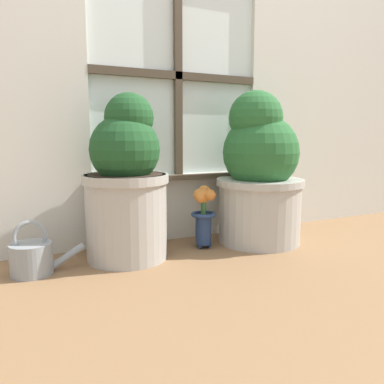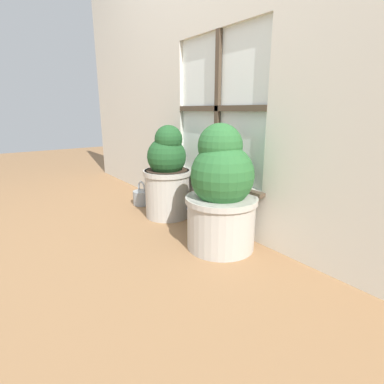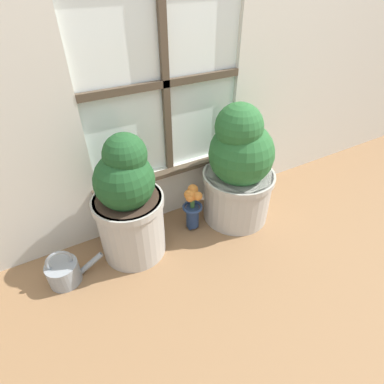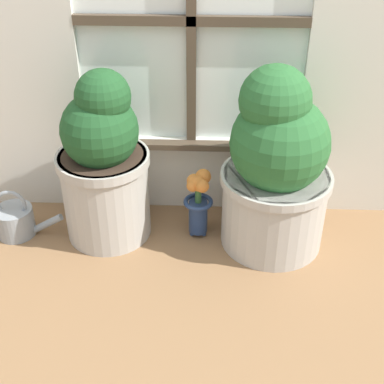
% 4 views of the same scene
% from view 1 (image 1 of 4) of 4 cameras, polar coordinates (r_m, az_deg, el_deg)
% --- Properties ---
extents(ground_plane, '(10.00, 10.00, 0.00)m').
position_cam_1_polar(ground_plane, '(1.45, 6.90, -12.15)').
color(ground_plane, olive).
extents(potted_plant_left, '(0.35, 0.35, 0.69)m').
position_cam_1_polar(potted_plant_left, '(1.56, -10.00, 1.32)').
color(potted_plant_left, '#B7B2A8').
rests_on(potted_plant_left, ground_plane).
extents(potted_plant_right, '(0.42, 0.42, 0.72)m').
position_cam_1_polar(potted_plant_right, '(1.81, 10.22, 2.78)').
color(potted_plant_right, '#B7B2A8').
rests_on(potted_plant_right, ground_plane).
extents(flower_vase, '(0.12, 0.12, 0.29)m').
position_cam_1_polar(flower_vase, '(1.71, 1.76, -2.98)').
color(flower_vase, navy).
rests_on(flower_vase, ground_plane).
extents(watering_can, '(0.27, 0.15, 0.21)m').
position_cam_1_polar(watering_can, '(1.53, -23.11, -9.11)').
color(watering_can, gray).
rests_on(watering_can, ground_plane).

